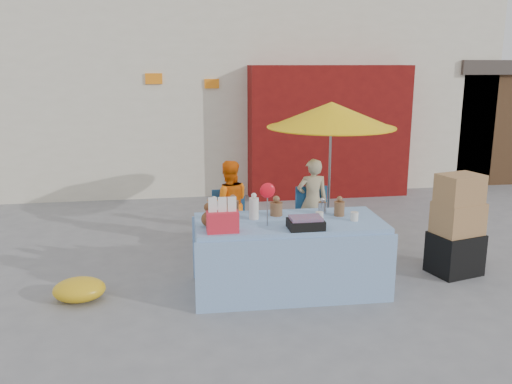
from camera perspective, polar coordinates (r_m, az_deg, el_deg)
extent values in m
plane|color=slate|center=(6.81, -0.25, -9.43)|extent=(80.00, 80.00, 0.00)
cube|color=silver|center=(13.23, -5.18, 11.70)|extent=(12.00, 5.00, 4.50)
cube|color=maroon|center=(10.95, 7.69, 6.28)|extent=(3.20, 0.60, 2.60)
cube|color=#4C331E|center=(14.38, 22.24, 6.70)|extent=(2.60, 3.00, 2.40)
cube|color=#3F3833|center=(14.31, 22.72, 12.07)|extent=(2.80, 3.20, 0.30)
cube|color=orange|center=(10.68, -10.71, 11.64)|extent=(0.32, 0.04, 0.20)
cube|color=orange|center=(10.72, -4.68, 11.30)|extent=(0.28, 0.04, 0.18)
cube|color=#8BAEDF|center=(6.46, 3.47, -6.66)|extent=(2.21, 1.03, 0.86)
cube|color=#8BAEDF|center=(6.01, 4.41, -8.55)|extent=(2.24, 0.10, 0.80)
cube|color=#8BAEDF|center=(6.93, 2.65, -5.46)|extent=(2.24, 0.10, 0.80)
cylinder|color=white|center=(6.35, -4.41, -1.96)|extent=(0.13, 0.13, 0.21)
cylinder|color=brown|center=(6.48, -2.44, -1.72)|extent=(0.14, 0.14, 0.18)
cylinder|color=white|center=(6.33, -0.23, -1.75)|extent=(0.12, 0.12, 0.25)
cylinder|color=brown|center=(6.50, 2.15, -1.79)|extent=(0.15, 0.15, 0.16)
cylinder|color=#B2B2B7|center=(6.64, 7.00, -1.64)|extent=(0.11, 0.11, 0.14)
cylinder|color=brown|center=(6.55, 8.76, -1.75)|extent=(0.13, 0.13, 0.17)
cylinder|color=white|center=(6.33, 6.69, -2.56)|extent=(0.09, 0.09, 0.10)
cylinder|color=white|center=(6.39, 10.32, -2.54)|extent=(0.09, 0.09, 0.10)
sphere|color=brown|center=(6.08, -4.99, -2.86)|extent=(0.17, 0.17, 0.17)
ellipsoid|color=red|center=(6.00, 1.22, 0.16)|extent=(0.17, 0.06, 0.17)
cube|color=red|center=(5.86, -3.54, -3.17)|extent=(0.35, 0.17, 0.23)
cube|color=black|center=(6.01, 5.25, -3.39)|extent=(0.40, 0.29, 0.10)
cube|color=navy|center=(7.84, -2.72, -4.54)|extent=(0.49, 0.47, 0.45)
cube|color=navy|center=(7.94, -2.92, -1.14)|extent=(0.48, 0.05, 0.40)
cube|color=navy|center=(8.08, 6.14, -4.07)|extent=(0.49, 0.47, 0.45)
cube|color=navy|center=(8.16, 5.83, -0.77)|extent=(0.48, 0.05, 0.40)
imported|color=orange|center=(7.87, -2.88, -1.30)|extent=(0.63, 0.50, 1.29)
imported|color=tan|center=(8.10, 5.94, -0.95)|extent=(0.47, 0.31, 1.28)
cylinder|color=gray|center=(8.24, 7.74, 1.81)|extent=(0.04, 0.04, 2.00)
cone|color=yellow|center=(8.11, 7.94, 8.05)|extent=(1.90, 1.90, 0.38)
cylinder|color=yellow|center=(8.13, 7.90, 6.79)|extent=(1.90, 1.90, 0.02)
cube|color=black|center=(7.44, 20.20, -6.07)|extent=(0.69, 0.61, 0.53)
cube|color=#A9784C|center=(7.30, 20.49, -2.58)|extent=(0.65, 0.55, 0.41)
cube|color=#A9784C|center=(7.18, 20.68, 0.32)|extent=(0.59, 0.50, 0.36)
ellipsoid|color=gold|center=(6.58, -18.11, -9.74)|extent=(0.73, 0.68, 0.27)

